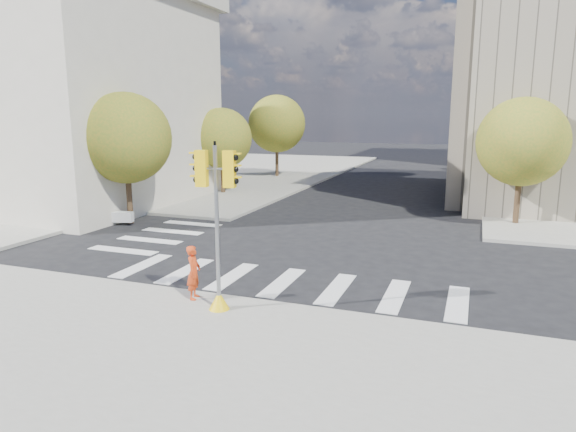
# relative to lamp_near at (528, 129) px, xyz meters

# --- Properties ---
(ground) EXTENTS (160.00, 160.00, 0.00)m
(ground) POSITION_rel_lamp_near_xyz_m (-8.00, -14.00, -4.58)
(ground) COLOR black
(ground) RESTS_ON ground
(sidewalk_far_left) EXTENTS (28.00, 40.00, 0.15)m
(sidewalk_far_left) POSITION_rel_lamp_near_xyz_m (-28.00, 12.00, -4.50)
(sidewalk_far_left) COLOR gray
(sidewalk_far_left) RESTS_ON ground
(classical_building) EXTENTS (19.00, 15.00, 12.70)m
(classical_building) POSITION_rel_lamp_near_xyz_m (-28.00, -6.00, 1.86)
(classical_building) COLOR beige
(classical_building) RESTS_ON ground
(tree_lw_near) EXTENTS (4.40, 4.40, 6.41)m
(tree_lw_near) POSITION_rel_lamp_near_xyz_m (-18.50, -10.00, -0.38)
(tree_lw_near) COLOR #382616
(tree_lw_near) RESTS_ON ground
(tree_lw_mid) EXTENTS (4.00, 4.00, 5.77)m
(tree_lw_mid) POSITION_rel_lamp_near_xyz_m (-18.50, 0.00, -0.82)
(tree_lw_mid) COLOR #382616
(tree_lw_mid) RESTS_ON ground
(tree_lw_far) EXTENTS (4.80, 4.80, 6.95)m
(tree_lw_far) POSITION_rel_lamp_near_xyz_m (-18.50, 10.00, -0.04)
(tree_lw_far) COLOR #382616
(tree_lw_far) RESTS_ON ground
(tree_re_near) EXTENTS (4.20, 4.20, 6.16)m
(tree_re_near) POSITION_rel_lamp_near_xyz_m (-0.50, -4.00, -0.53)
(tree_re_near) COLOR #382616
(tree_re_near) RESTS_ON ground
(tree_re_mid) EXTENTS (4.60, 4.60, 6.66)m
(tree_re_mid) POSITION_rel_lamp_near_xyz_m (-0.50, 8.00, -0.23)
(tree_re_mid) COLOR #382616
(tree_re_mid) RESTS_ON ground
(tree_re_far) EXTENTS (4.00, 4.00, 5.88)m
(tree_re_far) POSITION_rel_lamp_near_xyz_m (-0.50, 20.00, -0.71)
(tree_re_far) COLOR #382616
(tree_re_far) RESTS_ON ground
(lamp_near) EXTENTS (0.35, 0.18, 8.11)m
(lamp_near) POSITION_rel_lamp_near_xyz_m (0.00, 0.00, 0.00)
(lamp_near) COLOR black
(lamp_near) RESTS_ON sidewalk_far_right
(lamp_far) EXTENTS (0.35, 0.18, 8.11)m
(lamp_far) POSITION_rel_lamp_near_xyz_m (0.00, 14.00, 0.00)
(lamp_far) COLOR black
(lamp_far) RESTS_ON sidewalk_far_right
(traffic_signal) EXTENTS (1.08, 0.56, 4.53)m
(traffic_signal) POSITION_rel_lamp_near_xyz_m (-8.76, -19.09, -2.51)
(traffic_signal) COLOR yellow
(traffic_signal) RESTS_ON sidewalk_near
(photographer) EXTENTS (0.50, 0.64, 1.56)m
(photographer) POSITION_rel_lamp_near_xyz_m (-9.82, -18.60, -3.65)
(photographer) COLOR red
(photographer) RESTS_ON sidewalk_near
(planter_wall) EXTENTS (5.89, 1.98, 0.50)m
(planter_wall) POSITION_rel_lamp_near_xyz_m (-21.00, -11.15, -4.18)
(planter_wall) COLOR silver
(planter_wall) RESTS_ON sidewalk_left_near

